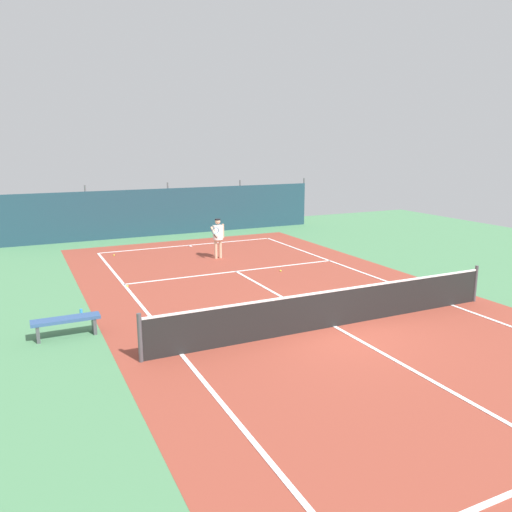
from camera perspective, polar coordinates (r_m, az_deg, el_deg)
ground_plane at (r=13.37m, az=8.81°, el=-7.86°), size 36.00×36.00×0.00m
court_surface at (r=13.37m, az=8.81°, el=-7.85°), size 11.02×26.60×0.01m
tennis_net at (r=13.20m, az=8.88°, el=-5.78°), size 10.12×0.10×1.10m
back_fence at (r=27.15m, az=-10.01°, el=3.94°), size 16.30×0.98×2.70m
tennis_player at (r=20.78m, az=-4.31°, el=2.33°), size 0.70×0.76×1.64m
tennis_ball_near_player at (r=22.16m, az=-15.69°, el=0.09°), size 0.07×0.07×0.07m
tennis_ball_midcourt at (r=17.25m, az=-14.27°, el=-3.31°), size 0.07×0.07×0.07m
tennis_ball_by_sideline at (r=18.75m, az=2.79°, el=-1.68°), size 0.07×0.07×0.07m
parked_car at (r=28.13m, az=-16.23°, el=4.28°), size 2.12×4.25×1.68m
courtside_bench at (r=13.26m, az=-20.61°, el=-7.00°), size 1.60×0.40×0.49m
water_bottle at (r=14.64m, az=-19.08°, el=-6.11°), size 0.08×0.08×0.24m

